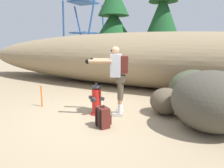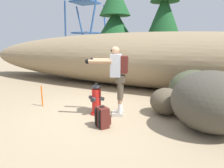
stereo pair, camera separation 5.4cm
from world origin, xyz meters
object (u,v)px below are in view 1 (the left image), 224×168
(boulder_small, at_px, (166,101))
(boulder_mid, at_px, (193,89))
(boulder_large, at_px, (211,101))
(survey_stake, at_px, (42,96))
(utility_worker, at_px, (117,72))
(spare_backpack, at_px, (103,117))
(fire_hydrant, at_px, (96,100))

(boulder_small, bearing_deg, boulder_mid, 54.68)
(boulder_large, height_order, survey_stake, boulder_large)
(utility_worker, bearing_deg, boulder_large, 163.25)
(utility_worker, xyz_separation_m, boulder_small, (1.07, 0.64, -0.75))
(utility_worker, bearing_deg, spare_backpack, 74.98)
(boulder_small, xyz_separation_m, survey_stake, (-3.28, -0.91, -0.03))
(fire_hydrant, distance_m, spare_backpack, 0.83)
(fire_hydrant, height_order, spare_backpack, fire_hydrant)
(spare_backpack, relative_size, survey_stake, 0.78)
(spare_backpack, xyz_separation_m, boulder_mid, (1.61, 2.23, 0.31))
(boulder_small, distance_m, survey_stake, 3.40)
(spare_backpack, height_order, survey_stake, survey_stake)
(boulder_mid, bearing_deg, spare_backpack, -125.87)
(fire_hydrant, xyz_separation_m, boulder_mid, (2.14, 1.60, 0.16))
(boulder_mid, distance_m, survey_stake, 4.22)
(fire_hydrant, xyz_separation_m, survey_stake, (-1.72, -0.11, -0.07))
(spare_backpack, distance_m, boulder_mid, 2.77)
(fire_hydrant, relative_size, survey_stake, 1.34)
(spare_backpack, bearing_deg, boulder_small, -2.05)
(fire_hydrant, relative_size, spare_backpack, 1.71)
(utility_worker, height_order, spare_backpack, utility_worker)
(fire_hydrant, bearing_deg, spare_backpack, -50.31)
(spare_backpack, xyz_separation_m, boulder_large, (2.04, 0.82, 0.41))
(utility_worker, bearing_deg, survey_stake, -10.54)
(spare_backpack, relative_size, boulder_mid, 0.35)
(fire_hydrant, height_order, boulder_large, boulder_large)
(spare_backpack, relative_size, boulder_large, 0.30)
(boulder_small, bearing_deg, boulder_large, -31.15)
(boulder_mid, bearing_deg, survey_stake, -155.95)
(utility_worker, relative_size, spare_backpack, 3.60)
(survey_stake, bearing_deg, utility_worker, 7.03)
(boulder_large, relative_size, survey_stake, 2.63)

